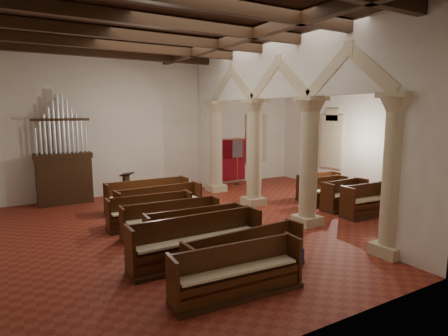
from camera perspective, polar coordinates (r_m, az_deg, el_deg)
floor at (r=12.56m, az=1.66°, el=-8.10°), size 14.00×14.00×0.00m
ceiling at (r=12.27m, az=1.79°, el=19.85°), size 14.00×14.00×0.00m
wall_back at (r=17.42m, az=-8.86°, el=6.50°), size 14.00×0.02×6.00m
wall_front at (r=7.66m, az=26.29°, el=3.17°), size 14.00×0.02×6.00m
wall_right at (r=16.83m, az=22.49°, el=5.88°), size 0.02×12.00×6.00m
ceiling_beams at (r=12.23m, az=1.78°, el=19.02°), size 13.80×11.80×0.30m
arcade at (r=13.07m, az=8.51°, el=8.31°), size 0.90×11.90×6.00m
window_right_a at (r=16.00m, az=26.54°, el=2.65°), size 0.03×1.00×2.20m
window_right_b at (r=18.48m, az=16.14°, el=3.89°), size 0.03×1.00×2.20m
window_back at (r=19.83m, az=4.82°, el=4.50°), size 1.00×0.03×2.20m
pipe_organ at (r=15.97m, az=-23.24°, el=-0.15°), size 2.10×0.85×4.40m
lectern at (r=15.85m, az=-14.64°, el=-3.04°), size 0.56×0.59×1.18m
dossal_curtain at (r=19.06m, az=1.19°, el=1.23°), size 1.80×0.07×2.17m
processional_banner at (r=18.57m, az=2.05°, el=-0.10°), size 0.55×0.70×2.39m
hymnal_box_a at (r=9.21m, az=10.80°, el=-12.84°), size 0.35×0.30×0.32m
hymnal_box_b at (r=9.53m, az=2.60°, el=-11.85°), size 0.39×0.34×0.35m
hymnal_box_c at (r=11.16m, az=-2.03°, el=-8.86°), size 0.39×0.36×0.32m
tube_heater_a at (r=8.71m, az=5.94°, el=-14.74°), size 1.09×0.28×0.11m
tube_heater_b at (r=8.69m, az=3.21°, el=-14.78°), size 0.93×0.31×0.09m
nave_pew_0 at (r=7.69m, az=2.09°, el=-16.57°), size 2.78×0.83×1.02m
nave_pew_1 at (r=8.59m, az=3.40°, el=-13.88°), size 3.06×0.86×0.98m
nave_pew_2 at (r=9.15m, az=-4.07°, el=-12.07°), size 3.32×0.77×1.15m
nave_pew_3 at (r=10.29m, az=-4.31°, el=-9.97°), size 2.79×0.81×1.01m
nave_pew_4 at (r=11.28m, az=-8.02°, el=-8.40°), size 2.95×0.79×0.99m
nave_pew_5 at (r=12.13m, az=-11.14°, el=-7.23°), size 2.67×0.78×1.01m
nave_pew_6 at (r=12.91m, az=-9.73°, el=-6.07°), size 3.00×0.91×1.10m
nave_pew_7 at (r=14.08m, az=-11.53°, el=-4.86°), size 3.03×0.76×1.13m
aisle_pew_0 at (r=13.97m, az=21.00°, el=-5.35°), size 2.01×0.84×1.11m
aisle_pew_1 at (r=14.68m, az=17.91°, el=-4.59°), size 2.01×0.83×1.08m
aisle_pew_2 at (r=15.27m, az=15.31°, el=-3.99°), size 1.81×0.77×1.06m
aisle_pew_3 at (r=16.08m, az=14.24°, el=-3.33°), size 2.01×0.78×1.06m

